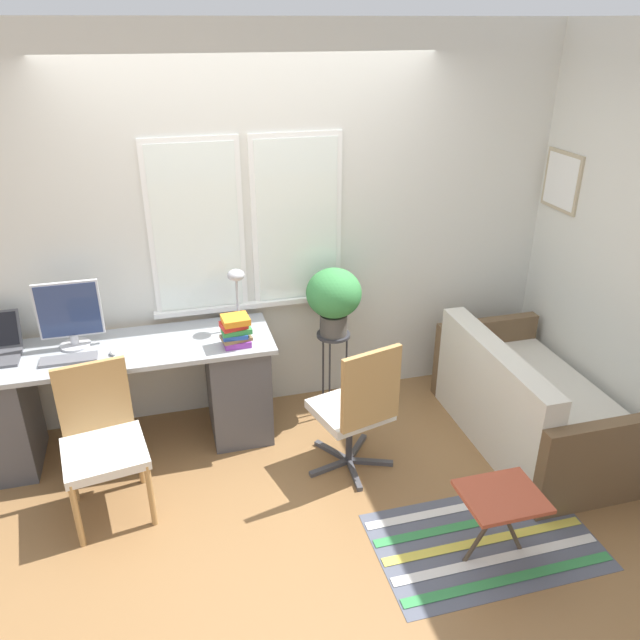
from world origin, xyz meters
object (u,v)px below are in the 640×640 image
at_px(monitor, 70,315).
at_px(office_chair_swivel, 357,408).
at_px(couch_loveseat, 528,407).
at_px(plant_stand, 333,344).
at_px(keyboard, 69,359).
at_px(potted_plant, 334,296).
at_px(folding_stool, 501,500).
at_px(book_stack, 236,331).
at_px(mouse, 113,352).
at_px(desk_chair_wooden, 102,439).
at_px(desk_lamp, 236,284).

bearing_deg(monitor, office_chair_swivel, -23.90).
bearing_deg(couch_loveseat, plant_stand, 59.10).
bearing_deg(plant_stand, keyboard, -174.31).
height_order(office_chair_swivel, potted_plant, potted_plant).
xyz_separation_m(potted_plant, folding_stool, (0.46, -1.62, -0.54)).
bearing_deg(book_stack, folding_stool, -49.59).
relative_size(potted_plant, folding_stool, 1.13).
xyz_separation_m(book_stack, potted_plant, (0.73, 0.24, 0.06)).
bearing_deg(mouse, plant_stand, 6.28).
bearing_deg(potted_plant, desk_chair_wooden, -157.57).
bearing_deg(monitor, desk_chair_wooden, -77.60).
distance_m(mouse, desk_lamp, 0.89).
bearing_deg(folding_stool, office_chair_swivel, 119.58).
relative_size(book_stack, office_chair_swivel, 0.22).
distance_m(desk_lamp, office_chair_swivel, 1.13).
bearing_deg(monitor, book_stack, -14.25).
bearing_deg(office_chair_swivel, book_stack, -50.83).
height_order(keyboard, couch_loveseat, keyboard).
height_order(desk_lamp, office_chair_swivel, desk_lamp).
height_order(desk_chair_wooden, office_chair_swivel, office_chair_swivel).
height_order(monitor, folding_stool, monitor).
bearing_deg(office_chair_swivel, folding_stool, 104.81).
bearing_deg(plant_stand, couch_loveseat, -30.90).
relative_size(monitor, office_chair_swivel, 0.47).
xyz_separation_m(mouse, desk_chair_wooden, (-0.09, -0.49, -0.30)).
bearing_deg(couch_loveseat, mouse, 78.43).
bearing_deg(office_chair_swivel, mouse, -36.00).
xyz_separation_m(monitor, folding_stool, (2.19, -1.64, -0.60)).
distance_m(keyboard, potted_plant, 1.78).
distance_m(keyboard, mouse, 0.26).
xyz_separation_m(book_stack, couch_loveseat, (1.92, -0.48, -0.61)).
bearing_deg(desk_lamp, monitor, 178.58).
bearing_deg(keyboard, folding_stool, -33.16).
xyz_separation_m(desk_chair_wooden, potted_plant, (1.59, 0.66, 0.45)).
bearing_deg(desk_lamp, plant_stand, 0.51).
relative_size(monitor, desk_chair_wooden, 0.49).
bearing_deg(plant_stand, desk_lamp, -179.49).
xyz_separation_m(book_stack, plant_stand, (0.73, 0.24, -0.32)).
xyz_separation_m(monitor, desk_lamp, (1.06, -0.03, 0.11)).
height_order(mouse, desk_chair_wooden, desk_chair_wooden).
xyz_separation_m(keyboard, desk_lamp, (1.09, 0.17, 0.32)).
bearing_deg(desk_chair_wooden, keyboard, 100.82).
xyz_separation_m(keyboard, folding_stool, (2.22, -1.45, -0.39)).
height_order(keyboard, desk_chair_wooden, desk_chair_wooden).
bearing_deg(office_chair_swivel, monitor, -38.68).
distance_m(plant_stand, folding_stool, 1.69).
height_order(mouse, couch_loveseat, mouse).
bearing_deg(potted_plant, couch_loveseat, -30.90).
height_order(plant_stand, folding_stool, plant_stand).
relative_size(monitor, book_stack, 2.16).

